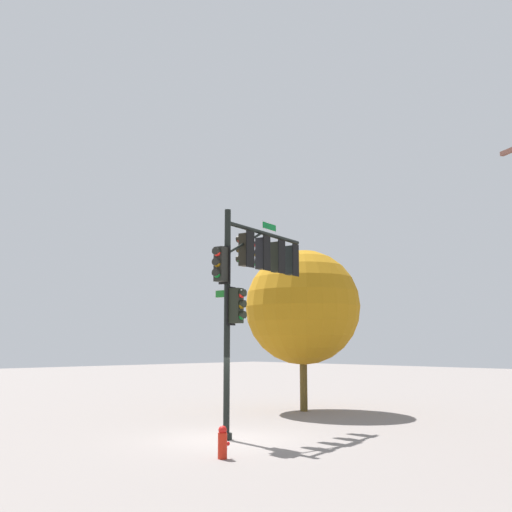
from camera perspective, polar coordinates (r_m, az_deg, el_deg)
The scene contains 4 objects.
ground_plane at distance 19.26m, azimuth -2.86°, elevation -17.08°, with size 120.00×120.00×0.00m, color slate.
signal_pole_assembly at distance 20.28m, azimuth -0.42°, elevation -1.73°, with size 5.23×1.91×7.24m.
fire_hydrant at distance 16.11m, azimuth -3.20°, elevation -17.30°, with size 0.33×0.24×0.83m.
tree_near at distance 27.08m, azimuth 4.48°, elevation -4.87°, with size 5.14×5.14×7.15m.
Camera 1 is at (-12.69, -14.19, 2.90)m, focal length 41.99 mm.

